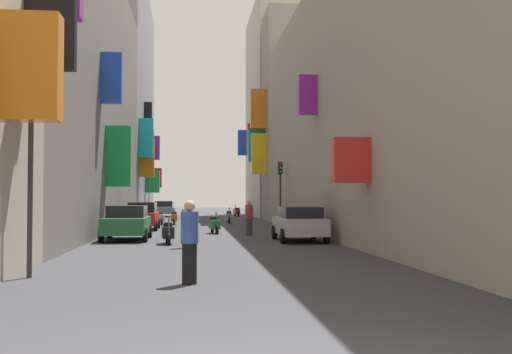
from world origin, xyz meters
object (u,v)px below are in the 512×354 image
at_px(pedestrian_near_left, 249,218).
at_px(traffic_light_far_corner, 31,147).
at_px(scooter_black, 168,232).
at_px(pedestrian_crossing, 187,226).
at_px(parked_car_green, 127,222).
at_px(pedestrian_near_right, 190,242).
at_px(scooter_orange, 174,218).
at_px(scooter_white, 160,218).
at_px(parked_car_grey, 164,208).
at_px(scooter_red, 237,212).
at_px(parked_car_red, 142,216).
at_px(scooter_silver, 229,217).
at_px(parked_car_silver, 299,223).
at_px(traffic_light_near_corner, 280,182).
at_px(scooter_green, 215,224).

relative_size(pedestrian_near_left, traffic_light_far_corner, 0.38).
relative_size(scooter_black, pedestrian_crossing, 1.15).
relative_size(parked_car_green, pedestrian_near_right, 2.24).
bearing_deg(pedestrian_near_left, scooter_black, -127.14).
height_order(scooter_orange, traffic_light_far_corner, traffic_light_far_corner).
height_order(scooter_white, scooter_orange, same).
height_order(parked_car_grey, scooter_red, parked_car_grey).
xyz_separation_m(parked_car_green, scooter_red, (7.02, 30.49, -0.32)).
distance_m(parked_car_grey, scooter_black, 33.75).
bearing_deg(pedestrian_crossing, parked_car_grey, 94.00).
relative_size(parked_car_red, scooter_silver, 2.19).
xyz_separation_m(parked_car_silver, pedestrian_near_right, (-4.57, -12.12, 0.13)).
height_order(parked_car_red, traffic_light_far_corner, traffic_light_far_corner).
height_order(parked_car_silver, scooter_orange, parked_car_silver).
height_order(scooter_silver, traffic_light_near_corner, traffic_light_near_corner).
distance_m(scooter_red, scooter_green, 26.41).
bearing_deg(traffic_light_far_corner, scooter_black, 74.08).
height_order(scooter_red, traffic_light_near_corner, traffic_light_near_corner).
bearing_deg(scooter_black, parked_car_silver, 9.87).
bearing_deg(scooter_green, pedestrian_crossing, -98.74).
relative_size(scooter_red, scooter_white, 1.01).
relative_size(parked_car_grey, scooter_black, 2.23).
xyz_separation_m(parked_car_grey, traffic_light_near_corner, (8.10, -20.93, 1.99)).
height_order(scooter_silver, pedestrian_near_left, pedestrian_near_left).
xyz_separation_m(scooter_orange, pedestrian_near_right, (1.17, -28.15, 0.44)).
bearing_deg(scooter_orange, traffic_light_far_corner, -95.39).
height_order(parked_car_red, parked_car_silver, parked_car_red).
height_order(parked_car_red, scooter_white, parked_car_red).
distance_m(parked_car_grey, traffic_light_far_corner, 43.55).
bearing_deg(parked_car_silver, scooter_white, 112.69).
bearing_deg(scooter_red, parked_car_red, -107.48).
xyz_separation_m(pedestrian_crossing, pedestrian_near_right, (0.13, -9.28, 0.09)).
height_order(scooter_black, traffic_light_far_corner, traffic_light_far_corner).
bearing_deg(traffic_light_far_corner, parked_car_green, 85.70).
xyz_separation_m(scooter_green, pedestrian_near_left, (1.61, -1.83, 0.39)).
xyz_separation_m(parked_car_silver, scooter_orange, (-5.73, 16.03, -0.31)).
height_order(parked_car_green, scooter_white, parked_car_green).
height_order(parked_car_silver, scooter_green, parked_car_silver).
height_order(scooter_silver, pedestrian_crossing, pedestrian_crossing).
xyz_separation_m(parked_car_green, traffic_light_near_corner, (8.26, 10.32, 1.98)).
bearing_deg(scooter_orange, scooter_red, 71.25).
bearing_deg(scooter_green, pedestrian_near_right, -93.80).
distance_m(scooter_red, traffic_light_far_corner, 43.52).
relative_size(parked_car_silver, traffic_light_far_corner, 0.90).
bearing_deg(traffic_light_near_corner, pedestrian_crossing, -110.96).
bearing_deg(pedestrian_crossing, scooter_red, 82.83).
xyz_separation_m(parked_car_grey, scooter_green, (3.81, -26.99, -0.31)).
height_order(parked_car_silver, scooter_black, parked_car_silver).
bearing_deg(parked_car_silver, scooter_green, 120.39).
bearing_deg(parked_car_green, scooter_silver, 71.39).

